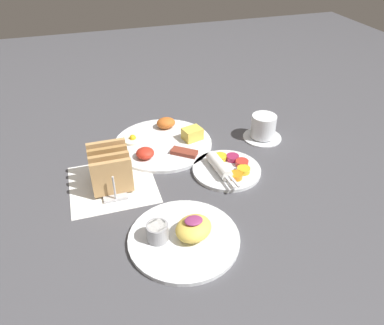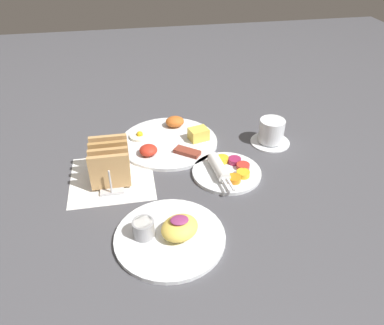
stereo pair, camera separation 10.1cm
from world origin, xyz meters
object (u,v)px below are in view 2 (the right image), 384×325
Objects in this scene: toast_rack at (110,163)px; plate_foreground at (170,234)px; plate_condiments at (227,171)px; plate_breakfast at (170,140)px; coffee_cup at (271,133)px.

plate_foreground is at bearing -63.09° from toast_rack.
plate_condiments is 0.31m from toast_rack.
plate_breakfast is 2.49× the size of coffee_cup.
plate_condiments is 1.65× the size of coffee_cup.
plate_breakfast is at bearing 82.52° from plate_foreground.
plate_condiments is (0.13, -0.19, 0.00)m from plate_breakfast.
plate_condiments is 0.22m from coffee_cup.
toast_rack is 0.49m from coffee_cup.
coffee_cup is at bearing 37.62° from plate_condiments.
plate_foreground is 0.50m from coffee_cup.
coffee_cup is at bearing 11.52° from toast_rack.
plate_condiments is at bearing 48.67° from plate_foreground.
coffee_cup is (0.48, 0.10, -0.02)m from toast_rack.
coffee_cup reaches higher than plate_condiments.
plate_foreground is at bearing -131.33° from plate_condiments.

